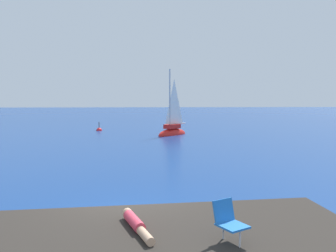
% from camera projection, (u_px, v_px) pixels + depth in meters
% --- Properties ---
extents(ground_plane, '(160.00, 160.00, 0.00)m').
position_uv_depth(ground_plane, '(127.00, 222.00, 10.44)').
color(ground_plane, navy).
extents(boulder_seaward, '(1.69, 1.51, 1.07)m').
position_uv_depth(boulder_seaward, '(252.00, 233.00, 9.62)').
color(boulder_seaward, '#272626').
rests_on(boulder_seaward, ground).
extents(boulder_inland, '(1.09, 1.05, 0.66)m').
position_uv_depth(boulder_inland, '(130.00, 232.00, 9.67)').
color(boulder_inland, '#272B20').
rests_on(boulder_inland, ground).
extents(sailboat_near, '(3.15, 3.16, 6.32)m').
position_uv_depth(sailboat_near, '(172.00, 131.00, 31.76)').
color(sailboat_near, red).
rests_on(sailboat_near, ground).
extents(person_sunbather, '(0.75, 1.69, 0.25)m').
position_uv_depth(person_sunbather, '(136.00, 224.00, 7.67)').
color(person_sunbather, '#DB384C').
rests_on(person_sunbather, shore_ledge).
extents(beach_chair, '(0.71, 0.76, 0.80)m').
position_uv_depth(beach_chair, '(228.00, 219.00, 7.01)').
color(beach_chair, blue).
rests_on(beach_chair, shore_ledge).
extents(marker_buoy, '(0.56, 0.56, 1.13)m').
position_uv_depth(marker_buoy, '(99.00, 131.00, 35.29)').
color(marker_buoy, red).
rests_on(marker_buoy, ground).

